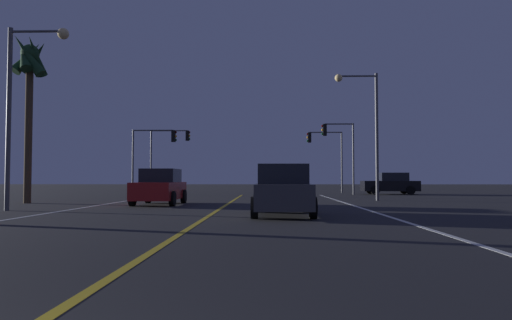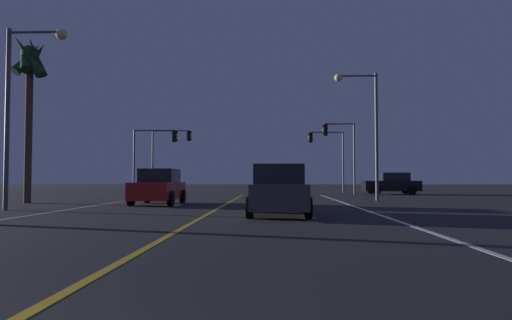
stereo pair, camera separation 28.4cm
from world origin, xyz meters
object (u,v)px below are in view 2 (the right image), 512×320
(car_lead_same_lane, at_px, (278,191))
(traffic_light_far_right, at_px, (326,147))
(traffic_light_far_left, at_px, (171,146))
(traffic_light_near_left, at_px, (156,146))
(palm_tree_left_mid, at_px, (30,71))
(traffic_light_near_right, at_px, (339,142))
(car_oncoming, at_px, (159,187))
(car_crossing_side, at_px, (392,184))
(street_lamp_left_mid, at_px, (23,92))
(street_lamp_right_far, at_px, (366,118))

(car_lead_same_lane, xyz_separation_m, traffic_light_far_right, (4.54, 25.22, 3.17))
(traffic_light_far_right, bearing_deg, traffic_light_far_left, 0.00)
(traffic_light_near_left, bearing_deg, palm_tree_left_mid, -105.13)
(traffic_light_near_right, bearing_deg, car_oncoming, 51.78)
(car_crossing_side, xyz_separation_m, traffic_light_far_right, (-4.63, 4.16, 3.17))
(traffic_light_near_left, xyz_separation_m, traffic_light_far_left, (-0.01, 5.50, 0.38))
(car_oncoming, bearing_deg, street_lamp_left_mid, -45.09)
(traffic_light_far_right, bearing_deg, palm_tree_left_mid, 46.29)
(car_crossing_side, height_order, traffic_light_far_right, traffic_light_far_right)
(car_lead_same_lane, xyz_separation_m, street_lamp_right_far, (5.07, 10.62, 3.84))
(traffic_light_near_left, distance_m, traffic_light_far_right, 14.81)
(traffic_light_far_left, bearing_deg, street_lamp_right_far, -45.62)
(palm_tree_left_mid, bearing_deg, traffic_light_far_right, 46.29)
(traffic_light_near_right, relative_size, traffic_light_far_right, 1.02)
(car_lead_same_lane, height_order, palm_tree_left_mid, palm_tree_left_mid)
(car_lead_same_lane, height_order, traffic_light_near_right, traffic_light_near_right)
(car_lead_same_lane, height_order, street_lamp_right_far, street_lamp_right_far)
(traffic_light_far_right, distance_m, street_lamp_left_mid, 27.35)
(street_lamp_left_mid, distance_m, street_lamp_right_far, 17.30)
(traffic_light_far_left, xyz_separation_m, palm_tree_left_mid, (-3.33, -17.89, 2.59))
(car_lead_same_lane, height_order, traffic_light_far_left, traffic_light_far_left)
(car_crossing_side, distance_m, traffic_light_far_left, 19.15)
(car_crossing_side, relative_size, car_lead_same_lane, 1.00)
(car_crossing_side, height_order, palm_tree_left_mid, palm_tree_left_mid)
(car_lead_same_lane, bearing_deg, car_oncoming, 41.53)
(car_crossing_side, xyz_separation_m, traffic_light_far_left, (-18.39, 4.16, 3.32))
(car_crossing_side, distance_m, traffic_light_near_right, 5.51)
(car_crossing_side, height_order, street_lamp_right_far, street_lamp_right_far)
(car_crossing_side, relative_size, traffic_light_near_right, 0.79)
(palm_tree_left_mid, bearing_deg, car_crossing_side, 32.28)
(palm_tree_left_mid, bearing_deg, traffic_light_far_left, 79.44)
(car_oncoming, relative_size, street_lamp_right_far, 0.60)
(car_lead_same_lane, xyz_separation_m, traffic_light_near_left, (-9.21, 19.72, 2.94))
(car_crossing_side, distance_m, palm_tree_left_mid, 26.37)
(car_oncoming, height_order, street_lamp_left_mid, street_lamp_left_mid)
(traffic_light_near_right, distance_m, palm_tree_left_mid, 21.57)
(traffic_light_near_right, height_order, traffic_light_near_left, traffic_light_near_right)
(car_oncoming, distance_m, traffic_light_near_right, 17.31)
(car_crossing_side, relative_size, street_lamp_left_mid, 0.60)
(car_lead_same_lane, distance_m, traffic_light_far_left, 27.06)
(car_crossing_side, bearing_deg, traffic_light_far_left, -12.75)
(traffic_light_far_right, distance_m, palm_tree_left_mid, 24.90)
(traffic_light_far_right, bearing_deg, car_oncoming, 61.66)
(traffic_light_far_right, xyz_separation_m, street_lamp_right_far, (0.53, -14.61, 0.67))
(palm_tree_left_mid, bearing_deg, traffic_light_near_right, 35.37)
(street_lamp_left_mid, bearing_deg, traffic_light_far_left, 88.18)
(car_oncoming, xyz_separation_m, traffic_light_near_left, (-3.58, 13.36, 2.94))
(street_lamp_right_far, bearing_deg, traffic_light_far_right, -87.92)
(car_crossing_side, height_order, traffic_light_near_left, traffic_light_near_left)
(car_lead_same_lane, bearing_deg, palm_tree_left_mid, 59.71)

